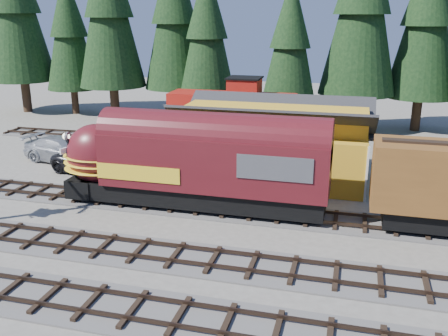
% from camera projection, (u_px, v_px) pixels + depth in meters
% --- Properties ---
extents(ground, '(120.00, 120.00, 0.00)m').
position_uv_depth(ground, '(236.00, 245.00, 24.06)').
color(ground, '#6B665B').
rests_on(ground, ground).
extents(track_siding, '(68.00, 3.20, 0.33)m').
position_uv_depth(track_siding, '(446.00, 232.00, 25.29)').
color(track_siding, '#4C4947').
rests_on(track_siding, ground).
extents(track_spur, '(32.00, 3.20, 0.33)m').
position_uv_depth(track_spur, '(172.00, 142.00, 43.10)').
color(track_spur, '#4C4947').
rests_on(track_spur, ground).
extents(depot, '(12.80, 7.00, 5.30)m').
position_uv_depth(depot, '(274.00, 136.00, 32.87)').
color(depot, gold).
rests_on(depot, ground).
extents(conifer_backdrop, '(81.59, 23.64, 17.05)m').
position_uv_depth(conifer_backdrop, '(360.00, 18.00, 42.78)').
color(conifer_backdrop, black).
rests_on(conifer_backdrop, ground).
extents(locomotive, '(15.61, 3.10, 4.24)m').
position_uv_depth(locomotive, '(186.00, 166.00, 27.96)').
color(locomotive, black).
rests_on(locomotive, ground).
extents(caboose, '(10.31, 2.99, 5.36)m').
position_uv_depth(caboose, '(233.00, 115.00, 41.02)').
color(caboose, black).
rests_on(caboose, ground).
extents(pickup_truck_a, '(6.73, 4.28, 1.73)m').
position_uv_depth(pickup_truck_a, '(95.00, 161.00, 34.54)').
color(pickup_truck_a, black).
rests_on(pickup_truck_a, ground).
extents(pickup_truck_b, '(6.77, 3.74, 1.86)m').
position_uv_depth(pickup_truck_b, '(63.00, 150.00, 37.21)').
color(pickup_truck_b, '#A2A5A9').
rests_on(pickup_truck_b, ground).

